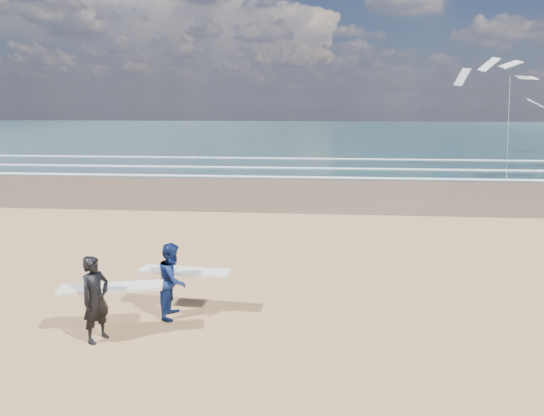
# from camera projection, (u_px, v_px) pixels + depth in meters

# --- Properties ---
(ocean) EXTENTS (220.00, 100.00, 0.02)m
(ocean) POSITION_uv_depth(u_px,v_px,m) (412.00, 133.00, 79.23)
(ocean) COLOR #1A353A
(ocean) RESTS_ON ground
(foam_breakers) EXTENTS (220.00, 11.70, 0.05)m
(foam_breakers) POSITION_uv_depth(u_px,v_px,m) (525.00, 169.00, 36.50)
(foam_breakers) COLOR white
(foam_breakers) RESTS_ON ground
(surfer_near) EXTENTS (2.26, 1.26, 1.89)m
(surfer_near) POSITION_uv_depth(u_px,v_px,m) (97.00, 298.00, 10.28)
(surfer_near) COLOR black
(surfer_near) RESTS_ON ground
(surfer_far) EXTENTS (2.23, 1.14, 1.80)m
(surfer_far) POSITION_uv_depth(u_px,v_px,m) (174.00, 279.00, 11.48)
(surfer_far) COLOR #0E1E4E
(surfer_far) RESTS_ON ground
(kite_1) EXTENTS (6.84, 4.85, 9.02)m
(kite_1) POSITION_uv_depth(u_px,v_px,m) (509.00, 97.00, 34.54)
(kite_1) COLOR slate
(kite_1) RESTS_ON ground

